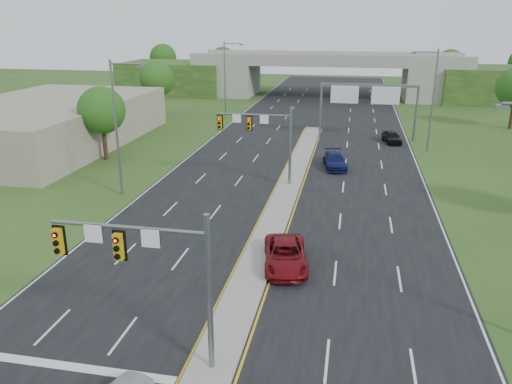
{
  "coord_description": "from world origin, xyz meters",
  "views": [
    {
      "loc": [
        5.14,
        -16.65,
        13.86
      ],
      "look_at": [
        -0.9,
        14.21,
        3.0
      ],
      "focal_mm": 35.0,
      "sensor_mm": 36.0,
      "label": 1
    }
  ],
  "objects_px": {
    "sign_gantry": "(367,96)",
    "car_far_c": "(392,137)",
    "car_far_b": "(335,161)",
    "overpass": "(328,78)",
    "signal_mast_far": "(264,132)",
    "car_far_a": "(285,255)",
    "signal_mast_near": "(153,264)"
  },
  "relations": [
    {
      "from": "sign_gantry",
      "to": "car_far_c",
      "type": "relative_size",
      "value": 2.81
    },
    {
      "from": "car_far_b",
      "to": "overpass",
      "type": "bearing_deg",
      "value": 84.6
    },
    {
      "from": "signal_mast_far",
      "to": "sign_gantry",
      "type": "height_order",
      "value": "signal_mast_far"
    },
    {
      "from": "car_far_a",
      "to": "signal_mast_near",
      "type": "bearing_deg",
      "value": -122.41
    },
    {
      "from": "signal_mast_near",
      "to": "signal_mast_far",
      "type": "relative_size",
      "value": 1.0
    },
    {
      "from": "car_far_a",
      "to": "car_far_b",
      "type": "height_order",
      "value": "car_far_a"
    },
    {
      "from": "signal_mast_near",
      "to": "car_far_c",
      "type": "bearing_deg",
      "value": 74.49
    },
    {
      "from": "signal_mast_near",
      "to": "car_far_a",
      "type": "height_order",
      "value": "signal_mast_near"
    },
    {
      "from": "signal_mast_near",
      "to": "sign_gantry",
      "type": "bearing_deg",
      "value": 78.75
    },
    {
      "from": "overpass",
      "to": "car_far_a",
      "type": "height_order",
      "value": "overpass"
    },
    {
      "from": "sign_gantry",
      "to": "overpass",
      "type": "xyz_separation_m",
      "value": [
        -6.68,
        35.08,
        -1.69
      ]
    },
    {
      "from": "sign_gantry",
      "to": "car_far_b",
      "type": "xyz_separation_m",
      "value": [
        -3.01,
        -13.46,
        -4.5
      ]
    },
    {
      "from": "car_far_a",
      "to": "car_far_c",
      "type": "height_order",
      "value": "car_far_a"
    },
    {
      "from": "signal_mast_near",
      "to": "signal_mast_far",
      "type": "distance_m",
      "value": 25.0
    },
    {
      "from": "signal_mast_far",
      "to": "car_far_a",
      "type": "bearing_deg",
      "value": -75.22
    },
    {
      "from": "sign_gantry",
      "to": "car_far_a",
      "type": "bearing_deg",
      "value": -97.99
    },
    {
      "from": "overpass",
      "to": "car_far_a",
      "type": "distance_m",
      "value": 70.34
    },
    {
      "from": "car_far_c",
      "to": "overpass",
      "type": "bearing_deg",
      "value": 92.39
    },
    {
      "from": "signal_mast_near",
      "to": "overpass",
      "type": "relative_size",
      "value": 0.09
    },
    {
      "from": "signal_mast_far",
      "to": "overpass",
      "type": "height_order",
      "value": "overpass"
    },
    {
      "from": "overpass",
      "to": "car_far_c",
      "type": "xyz_separation_m",
      "value": [
        9.83,
        -36.49,
        -2.83
      ]
    },
    {
      "from": "overpass",
      "to": "car_far_c",
      "type": "relative_size",
      "value": 19.42
    },
    {
      "from": "car_far_a",
      "to": "car_far_b",
      "type": "relative_size",
      "value": 1.07
    },
    {
      "from": "signal_mast_near",
      "to": "car_far_b",
      "type": "distance_m",
      "value": 32.34
    },
    {
      "from": "sign_gantry",
      "to": "car_far_b",
      "type": "height_order",
      "value": "sign_gantry"
    },
    {
      "from": "signal_mast_near",
      "to": "car_far_b",
      "type": "height_order",
      "value": "signal_mast_near"
    },
    {
      "from": "sign_gantry",
      "to": "car_far_b",
      "type": "distance_m",
      "value": 14.51
    },
    {
      "from": "overpass",
      "to": "sign_gantry",
      "type": "bearing_deg",
      "value": -79.21
    },
    {
      "from": "signal_mast_far",
      "to": "car_far_b",
      "type": "xyz_separation_m",
      "value": [
        5.94,
        6.54,
        -3.99
      ]
    },
    {
      "from": "sign_gantry",
      "to": "car_far_a",
      "type": "relative_size",
      "value": 2.18
    },
    {
      "from": "signal_mast_far",
      "to": "car_far_b",
      "type": "height_order",
      "value": "signal_mast_far"
    },
    {
      "from": "overpass",
      "to": "car_far_c",
      "type": "height_order",
      "value": "overpass"
    }
  ]
}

